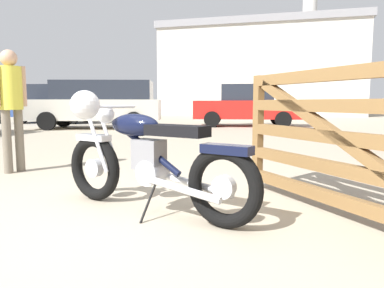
{
  "coord_description": "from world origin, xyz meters",
  "views": [
    {
      "loc": [
        1.08,
        -2.64,
        0.96
      ],
      "look_at": [
        0.45,
        1.12,
        0.52
      ],
      "focal_mm": 33.57,
      "sensor_mm": 36.0,
      "label": 1
    }
  ],
  "objects_px": {
    "bystander": "(11,98)",
    "pale_sedan_back": "(99,103)",
    "dark_sedan_left": "(247,106)",
    "red_hatchback_near": "(56,103)",
    "vintage_motorcycle": "(144,157)",
    "timber_gate": "(373,137)"
  },
  "relations": [
    {
      "from": "dark_sedan_left",
      "to": "pale_sedan_back",
      "type": "bearing_deg",
      "value": -160.63
    },
    {
      "from": "timber_gate",
      "to": "pale_sedan_back",
      "type": "relative_size",
      "value": 0.44
    },
    {
      "from": "timber_gate",
      "to": "bystander",
      "type": "relative_size",
      "value": 1.32
    },
    {
      "from": "vintage_motorcycle",
      "to": "pale_sedan_back",
      "type": "height_order",
      "value": "pale_sedan_back"
    },
    {
      "from": "vintage_motorcycle",
      "to": "dark_sedan_left",
      "type": "height_order",
      "value": "dark_sedan_left"
    },
    {
      "from": "vintage_motorcycle",
      "to": "pale_sedan_back",
      "type": "bearing_deg",
      "value": -39.96
    },
    {
      "from": "dark_sedan_left",
      "to": "red_hatchback_near",
      "type": "distance_m",
      "value": 8.87
    },
    {
      "from": "timber_gate",
      "to": "pale_sedan_back",
      "type": "distance_m",
      "value": 11.7
    },
    {
      "from": "dark_sedan_left",
      "to": "bystander",
      "type": "bearing_deg",
      "value": -109.24
    },
    {
      "from": "red_hatchback_near",
      "to": "vintage_motorcycle",
      "type": "bearing_deg",
      "value": 119.71
    },
    {
      "from": "vintage_motorcycle",
      "to": "bystander",
      "type": "relative_size",
      "value": 1.17
    },
    {
      "from": "pale_sedan_back",
      "to": "red_hatchback_near",
      "type": "bearing_deg",
      "value": -52.35
    },
    {
      "from": "timber_gate",
      "to": "dark_sedan_left",
      "type": "xyz_separation_m",
      "value": [
        -1.13,
        11.95,
        0.13
      ]
    },
    {
      "from": "vintage_motorcycle",
      "to": "timber_gate",
      "type": "height_order",
      "value": "timber_gate"
    },
    {
      "from": "vintage_motorcycle",
      "to": "timber_gate",
      "type": "distance_m",
      "value": 1.82
    },
    {
      "from": "bystander",
      "to": "red_hatchback_near",
      "type": "distance_m",
      "value": 12.62
    },
    {
      "from": "vintage_motorcycle",
      "to": "dark_sedan_left",
      "type": "xyz_separation_m",
      "value": [
        0.67,
        11.81,
        0.34
      ]
    },
    {
      "from": "pale_sedan_back",
      "to": "dark_sedan_left",
      "type": "bearing_deg",
      "value": -168.63
    },
    {
      "from": "pale_sedan_back",
      "to": "bystander",
      "type": "bearing_deg",
      "value": 95.04
    },
    {
      "from": "bystander",
      "to": "pale_sedan_back",
      "type": "relative_size",
      "value": 0.34
    },
    {
      "from": "bystander",
      "to": "pale_sedan_back",
      "type": "distance_m",
      "value": 8.48
    },
    {
      "from": "vintage_motorcycle",
      "to": "timber_gate",
      "type": "bearing_deg",
      "value": -160.4
    }
  ]
}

